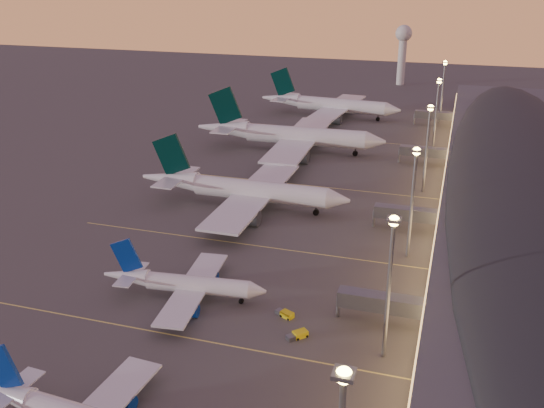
{
  "coord_description": "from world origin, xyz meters",
  "views": [
    {
      "loc": [
        43.86,
        -88.07,
        61.63
      ],
      "look_at": [
        2.0,
        45.0,
        7.0
      ],
      "focal_mm": 40.0,
      "sensor_mm": 36.0,
      "label": 1
    }
  ],
  "objects_px": {
    "baggage_tug_c": "(285,314)",
    "baggage_tug_d": "(298,335)",
    "airliner_wide_near": "(242,190)",
    "airliner_wide_mid": "(289,135)",
    "airliner_narrow_north": "(184,284)",
    "airliner_wide_far": "(329,105)",
    "radar_tower": "(403,45)"
  },
  "relations": [
    {
      "from": "airliner_wide_far",
      "to": "radar_tower",
      "type": "relative_size",
      "value": 1.96
    },
    {
      "from": "airliner_narrow_north",
      "to": "baggage_tug_d",
      "type": "height_order",
      "value": "airliner_narrow_north"
    },
    {
      "from": "airliner_wide_far",
      "to": "radar_tower",
      "type": "xyz_separation_m",
      "value": [
        21.26,
        88.76,
        16.64
      ]
    },
    {
      "from": "airliner_narrow_north",
      "to": "radar_tower",
      "type": "height_order",
      "value": "radar_tower"
    },
    {
      "from": "airliner_narrow_north",
      "to": "baggage_tug_d",
      "type": "distance_m",
      "value": 26.29
    },
    {
      "from": "airliner_wide_near",
      "to": "airliner_wide_mid",
      "type": "bearing_deg",
      "value": 92.79
    },
    {
      "from": "airliner_wide_far",
      "to": "radar_tower",
      "type": "height_order",
      "value": "radar_tower"
    },
    {
      "from": "airliner_wide_mid",
      "to": "baggage_tug_c",
      "type": "height_order",
      "value": "airliner_wide_mid"
    },
    {
      "from": "airliner_narrow_north",
      "to": "radar_tower",
      "type": "relative_size",
      "value": 1.04
    },
    {
      "from": "airliner_wide_far",
      "to": "baggage_tug_c",
      "type": "height_order",
      "value": "airliner_wide_far"
    },
    {
      "from": "airliner_wide_near",
      "to": "baggage_tug_c",
      "type": "relative_size",
      "value": 14.96
    },
    {
      "from": "airliner_wide_near",
      "to": "radar_tower",
      "type": "height_order",
      "value": "radar_tower"
    },
    {
      "from": "airliner_wide_mid",
      "to": "airliner_wide_far",
      "type": "xyz_separation_m",
      "value": [
        2.05,
        56.98,
        -0.45
      ]
    },
    {
      "from": "airliner_narrow_north",
      "to": "baggage_tug_d",
      "type": "bearing_deg",
      "value": -21.32
    },
    {
      "from": "airliner_wide_near",
      "to": "airliner_wide_far",
      "type": "height_order",
      "value": "airliner_wide_far"
    },
    {
      "from": "airliner_wide_near",
      "to": "airliner_wide_mid",
      "type": "xyz_separation_m",
      "value": [
        -2.76,
        56.39,
        0.73
      ]
    },
    {
      "from": "baggage_tug_c",
      "to": "baggage_tug_d",
      "type": "height_order",
      "value": "baggage_tug_d"
    },
    {
      "from": "baggage_tug_c",
      "to": "airliner_narrow_north",
      "type": "bearing_deg",
      "value": -157.06
    },
    {
      "from": "airliner_wide_far",
      "to": "airliner_narrow_north",
      "type": "bearing_deg",
      "value": -82.62
    },
    {
      "from": "airliner_wide_far",
      "to": "baggage_tug_d",
      "type": "xyz_separation_m",
      "value": [
        31.93,
        -170.23,
        -4.7
      ]
    },
    {
      "from": "airliner_narrow_north",
      "to": "airliner_wide_far",
      "type": "relative_size",
      "value": 0.53
    },
    {
      "from": "airliner_wide_mid",
      "to": "airliner_wide_far",
      "type": "relative_size",
      "value": 1.08
    },
    {
      "from": "airliner_narrow_north",
      "to": "airliner_wide_far",
      "type": "height_order",
      "value": "airliner_wide_far"
    },
    {
      "from": "airliner_wide_near",
      "to": "airliner_wide_far",
      "type": "bearing_deg",
      "value": 90.35
    },
    {
      "from": "airliner_narrow_north",
      "to": "airliner_wide_mid",
      "type": "distance_m",
      "value": 106.86
    },
    {
      "from": "radar_tower",
      "to": "airliner_wide_near",
      "type": "bearing_deg",
      "value": -95.81
    },
    {
      "from": "radar_tower",
      "to": "baggage_tug_c",
      "type": "relative_size",
      "value": 8.12
    },
    {
      "from": "airliner_narrow_north",
      "to": "radar_tower",
      "type": "distance_m",
      "value": 253.34
    },
    {
      "from": "airliner_wide_near",
      "to": "radar_tower",
      "type": "relative_size",
      "value": 1.84
    },
    {
      "from": "airliner_wide_mid",
      "to": "airliner_wide_far",
      "type": "distance_m",
      "value": 57.02
    },
    {
      "from": "airliner_wide_near",
      "to": "airliner_wide_far",
      "type": "xyz_separation_m",
      "value": [
        -0.71,
        113.37,
        0.28
      ]
    },
    {
      "from": "radar_tower",
      "to": "airliner_wide_far",
      "type": "bearing_deg",
      "value": -103.47
    }
  ]
}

